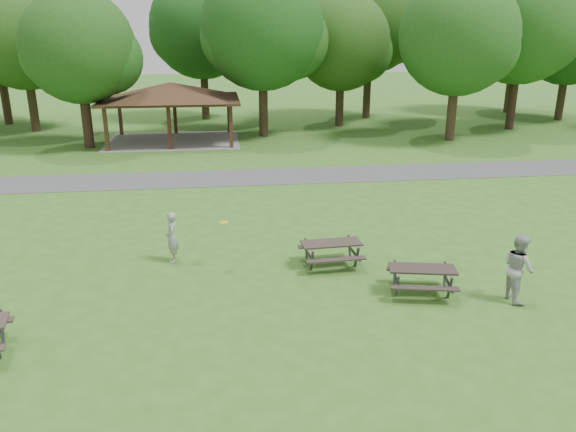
{
  "coord_description": "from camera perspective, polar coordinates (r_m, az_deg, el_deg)",
  "views": [
    {
      "loc": [
        -1.16,
        -12.97,
        7.08
      ],
      "look_at": [
        1.0,
        4.0,
        1.3
      ],
      "focal_mm": 35.0,
      "sensor_mm": 36.0,
      "label": 1
    }
  ],
  "objects": [
    {
      "name": "tree_row_g",
      "position": [
        38.18,
        17.04,
        16.77
      ],
      "size": [
        7.77,
        7.4,
        10.25
      ],
      "color": "#312215",
      "rests_on": "ground"
    },
    {
      "name": "frisbee_catcher",
      "position": [
        16.33,
        22.36,
        -4.89
      ],
      "size": [
        0.75,
        0.95,
        1.88
      ],
      "primitive_type": "imported",
      "rotation": [
        0.0,
        0.0,
        1.62
      ],
      "color": "#A9A9AC",
      "rests_on": "ground"
    },
    {
      "name": "tree_row_f",
      "position": [
        42.53,
        5.55,
        16.91
      ],
      "size": [
        7.35,
        7.0,
        9.55
      ],
      "color": "black",
      "rests_on": "ground"
    },
    {
      "name": "frisbee_in_flight",
      "position": [
        17.06,
        -6.52,
        -0.67
      ],
      "size": [
        0.37,
        0.37,
        0.02
      ],
      "color": "gold",
      "rests_on": "ground"
    },
    {
      "name": "picnic_table_middle",
      "position": [
        17.44,
        4.42,
        -3.24
      ],
      "size": [
        1.93,
        1.58,
        0.8
      ],
      "color": "#2B251F",
      "rests_on": "ground"
    },
    {
      "name": "tree_deep_b",
      "position": [
        46.0,
        -8.61,
        18.23
      ],
      "size": [
        8.4,
        8.0,
        11.13
      ],
      "color": "black",
      "rests_on": "ground"
    },
    {
      "name": "tree_row_h",
      "position": [
        43.97,
        22.74,
        17.23
      ],
      "size": [
        8.61,
        8.2,
        11.37
      ],
      "color": "black",
      "rests_on": "ground"
    },
    {
      "name": "tree_row_c",
      "position": [
        43.89,
        -25.21,
        16.28
      ],
      "size": [
        8.19,
        7.8,
        10.67
      ],
      "color": "#322116",
      "rests_on": "ground"
    },
    {
      "name": "tree_row_e",
      "position": [
        38.13,
        -2.47,
        18.2
      ],
      "size": [
        8.4,
        8.0,
        11.02
      ],
      "color": "black",
      "rests_on": "ground"
    },
    {
      "name": "asphalt_path",
      "position": [
        27.9,
        -4.64,
        3.93
      ],
      "size": [
        120.0,
        3.2,
        0.02
      ],
      "primitive_type": "cube",
      "color": "#464648",
      "rests_on": "ground"
    },
    {
      "name": "pavilion",
      "position": [
        37.29,
        -11.84,
        12.1
      ],
      "size": [
        8.6,
        7.01,
        3.76
      ],
      "color": "#392514",
      "rests_on": "ground"
    },
    {
      "name": "tree_row_d",
      "position": [
        36.36,
        -20.34,
        15.5
      ],
      "size": [
        6.93,
        6.6,
        9.27
      ],
      "color": "black",
      "rests_on": "ground"
    },
    {
      "name": "ground",
      "position": [
        14.82,
        -1.91,
        -9.88
      ],
      "size": [
        160.0,
        160.0,
        0.0
      ],
      "primitive_type": "plane",
      "color": "#32651D",
      "rests_on": "ground"
    },
    {
      "name": "picnic_table_far",
      "position": [
        16.06,
        13.46,
        -5.74
      ],
      "size": [
        2.09,
        1.81,
        0.79
      ],
      "color": "black",
      "rests_on": "ground"
    },
    {
      "name": "frisbee_thrower",
      "position": [
        17.98,
        -11.73,
        -2.14
      ],
      "size": [
        0.46,
        0.64,
        1.62
      ],
      "primitive_type": "imported",
      "rotation": [
        0.0,
        0.0,
        -1.44
      ],
      "color": "gray",
      "rests_on": "ground"
    },
    {
      "name": "tree_deep_c",
      "position": [
        46.64,
        8.46,
        18.92
      ],
      "size": [
        8.82,
        8.4,
        11.9
      ],
      "color": "#322216",
      "rests_on": "ground"
    },
    {
      "name": "tree_deep_d",
      "position": [
        52.91,
        22.32,
        17.29
      ],
      "size": [
        8.4,
        8.0,
        11.27
      ],
      "color": "#302215",
      "rests_on": "ground"
    },
    {
      "name": "tree_row_i",
      "position": [
        50.07,
        26.75,
        15.43
      ],
      "size": [
        7.14,
        6.8,
        9.52
      ],
      "color": "black",
      "rests_on": "ground"
    }
  ]
}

